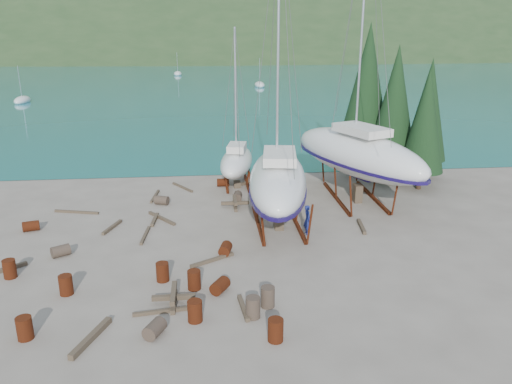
{
  "coord_description": "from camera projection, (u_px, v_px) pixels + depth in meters",
  "views": [
    {
      "loc": [
        -1.07,
        -22.91,
        10.82
      ],
      "look_at": [
        1.53,
        3.0,
        2.41
      ],
      "focal_mm": 35.0,
      "sensor_mm": 36.0,
      "label": 1
    }
  ],
  "objects": [
    {
      "name": "timber_1",
      "position": [
        362.0,
        226.0,
        28.74
      ],
      "size": [
        0.45,
        2.09,
        0.19
      ],
      "primitive_type": "cube",
      "rotation": [
        0.0,
        0.0,
        3.02
      ],
      "color": "brown",
      "rests_on": "ground"
    },
    {
      "name": "drum_5",
      "position": [
        268.0,
        297.0,
        20.45
      ],
      "size": [
        0.58,
        0.58,
        0.88
      ],
      "primitive_type": "cylinder",
      "color": "#2D2823",
      "rests_on": "ground"
    },
    {
      "name": "timber_9",
      "position": [
        155.0,
        196.0,
        34.06
      ],
      "size": [
        0.42,
        2.57,
        0.15
      ],
      "primitive_type": "cube",
      "rotation": [
        0.0,
        0.0,
        3.04
      ],
      "color": "brown",
      "rests_on": "ground"
    },
    {
      "name": "far_house_left",
      "position": [
        56.0,
        52.0,
        198.42
      ],
      "size": [
        6.6,
        5.6,
        5.6
      ],
      "color": "beige",
      "rests_on": "ground"
    },
    {
      "name": "drum_8",
      "position": [
        10.0,
        269.0,
        22.85
      ],
      "size": [
        0.58,
        0.58,
        0.88
      ],
      "primitive_type": "cylinder",
      "color": "#5E2910",
      "rests_on": "ground"
    },
    {
      "name": "far_house_right",
      "position": [
        279.0,
        51.0,
        206.98
      ],
      "size": [
        6.6,
        5.6,
        5.6
      ],
      "color": "beige",
      "rests_on": "ground"
    },
    {
      "name": "timber_14",
      "position": [
        1.0,
        271.0,
        23.44
      ],
      "size": [
        2.02,
        1.59,
        0.18
      ],
      "primitive_type": "cube",
      "rotation": [
        0.0,
        0.0,
        2.22
      ],
      "color": "brown",
      "rests_on": "ground"
    },
    {
      "name": "drum_7",
      "position": [
        276.0,
        330.0,
        18.17
      ],
      "size": [
        0.58,
        0.58,
        0.88
      ],
      "primitive_type": "cylinder",
      "color": "#5E2910",
      "rests_on": "ground"
    },
    {
      "name": "timber_10",
      "position": [
        162.0,
        218.0,
        30.05
      ],
      "size": [
        1.79,
        2.28,
        0.16
      ],
      "primitive_type": "cube",
      "rotation": [
        0.0,
        0.0,
        0.65
      ],
      "color": "brown",
      "rests_on": "ground"
    },
    {
      "name": "large_sailboat_near",
      "position": [
        278.0,
        179.0,
        28.37
      ],
      "size": [
        4.7,
        11.31,
        17.29
      ],
      "rotation": [
        0.0,
        0.0,
        -0.14
      ],
      "color": "silver",
      "rests_on": "ground"
    },
    {
      "name": "timber_11",
      "position": [
        145.0,
        235.0,
        27.53
      ],
      "size": [
        0.33,
        2.37,
        0.15
      ],
      "primitive_type": "cube",
      "rotation": [
        0.0,
        0.0,
        3.07
      ],
      "color": "brown",
      "rests_on": "ground"
    },
    {
      "name": "drum_6",
      "position": [
        225.0,
        249.0,
        25.3
      ],
      "size": [
        0.77,
        0.99,
        0.58
      ],
      "primitive_type": "cylinder",
      "rotation": [
        1.57,
        0.0,
        -0.23
      ],
      "color": "#5E2910",
      "rests_on": "ground"
    },
    {
      "name": "far_house_center",
      "position": [
        157.0,
        52.0,
        202.22
      ],
      "size": [
        6.6,
        5.6,
        5.6
      ],
      "color": "beige",
      "rests_on": "ground"
    },
    {
      "name": "drum_17",
      "position": [
        253.0,
        307.0,
        19.66
      ],
      "size": [
        0.58,
        0.58,
        0.88
      ],
      "primitive_type": "cylinder",
      "color": "#2D2823",
      "rests_on": "ground"
    },
    {
      "name": "moored_boat_left",
      "position": [
        22.0,
        100.0,
        78.96
      ],
      "size": [
        2.0,
        5.0,
        6.05
      ],
      "color": "silver",
      "rests_on": "ground"
    },
    {
      "name": "timber_6",
      "position": [
        244.0,
        183.0,
        36.87
      ],
      "size": [
        1.58,
        1.35,
        0.19
      ],
      "primitive_type": "cube",
      "rotation": [
        0.0,
        0.0,
        2.26
      ],
      "color": "brown",
      "rests_on": "ground"
    },
    {
      "name": "drum_11",
      "position": [
        238.0,
        196.0,
        33.34
      ],
      "size": [
        0.69,
        0.95,
        0.58
      ],
      "primitive_type": "cylinder",
      "rotation": [
        1.57,
        0.0,
        3.01
      ],
      "color": "#2D2823",
      "rests_on": "ground"
    },
    {
      "name": "bay_water",
      "position": [
        206.0,
        49.0,
        323.38
      ],
      "size": [
        700.0,
        700.0,
        0.0
      ],
      "primitive_type": "plane",
      "color": "#186978",
      "rests_on": "ground"
    },
    {
      "name": "drum_14",
      "position": [
        194.0,
        280.0,
        21.84
      ],
      "size": [
        0.58,
        0.58,
        0.88
      ],
      "primitive_type": "cylinder",
      "color": "#5E2910",
      "rests_on": "ground"
    },
    {
      "name": "drum_0",
      "position": [
        66.0,
        285.0,
        21.4
      ],
      "size": [
        0.58,
        0.58,
        0.88
      ],
      "primitive_type": "cylinder",
      "color": "#5E2910",
      "rests_on": "ground"
    },
    {
      "name": "timber_7",
      "position": [
        243.0,
        308.0,
        20.29
      ],
      "size": [
        0.38,
        1.92,
        0.17
      ],
      "primitive_type": "cube",
      "rotation": [
        0.0,
        0.0,
        0.11
      ],
      "color": "brown",
      "rests_on": "ground"
    },
    {
      "name": "worker",
      "position": [
        308.0,
        220.0,
        27.67
      ],
      "size": [
        0.45,
        0.65,
        1.7
      ],
      "primitive_type": "imported",
      "rotation": [
        0.0,
        0.0,
        1.64
      ],
      "color": "navy",
      "rests_on": "ground"
    },
    {
      "name": "cypress_mid_right",
      "position": [
        425.0,
        121.0,
        34.41
      ],
      "size": [
        3.06,
        3.06,
        8.5
      ],
      "color": "black",
      "rests_on": "ground"
    },
    {
      "name": "timber_pile_fore",
      "position": [
        174.0,
        297.0,
        20.68
      ],
      "size": [
        1.8,
        1.8,
        0.6
      ],
      "color": "brown",
      "rests_on": "ground"
    },
    {
      "name": "cypress_near_right",
      "position": [
        395.0,
        105.0,
        35.89
      ],
      "size": [
        3.6,
        3.6,
        10.0
      ],
      "color": "black",
      "rests_on": "ground"
    },
    {
      "name": "drum_15",
      "position": [
        61.0,
        251.0,
        25.08
      ],
      "size": [
        1.05,
        0.96,
        0.58
      ],
      "primitive_type": "cylinder",
      "rotation": [
        1.57,
        0.0,
        2.13
      ],
      "color": "#2D2823",
      "rests_on": "ground"
    },
    {
      "name": "cypress_back_left",
      "position": [
        367.0,
        89.0,
        37.37
      ],
      "size": [
        4.14,
        4.14,
        11.5
      ],
      "color": "black",
      "rests_on": "ground"
    },
    {
      "name": "moored_boat_far",
      "position": [
        178.0,
        74.0,
        128.39
      ],
      "size": [
        2.0,
        5.0,
        6.05
      ],
      "color": "silver",
      "rests_on": "ground"
    },
    {
      "name": "drum_4",
      "position": [
        223.0,
        182.0,
        36.42
      ],
      "size": [
        0.91,
        0.63,
        0.58
      ],
      "primitive_type": "cylinder",
      "rotation": [
        1.57,
        0.0,
        1.51
      ],
      "color": "#5E2910",
      "rests_on": "ground"
    },
    {
      "name": "drum_12",
      "position": [
        220.0,
        286.0,
        21.63
      ],
      "size": [
        0.95,
        1.05,
        0.58
      ],
      "primitive_type": "cylinder",
      "rotation": [
        1.57,
        0.0,
        2.6
      ],
      "color": "#5E2910",
      "rests_on": "ground"
    },
    {
      "name": "drum_9",
      "position": [
        162.0,
        200.0,
        32.6
      ],
      "size": [
        1.03,
        0.85,
        0.58
      ],
      "primitive_type": "cylinder",
      "rotation": [
        1.57,
        0.0,
        1.21
      ],
      "color": "#2D2823",
      "rests_on": "ground"
    },
    {
      "name": "drum_10",
      "position": [
        163.0,
        272.0,
        22.56
      ],
      "size": [
        0.58,
        0.58,
        0.88
      ],
      "primitive_type": "cylinder",
      "color": "#5E2910",
      "rests_on": "ground"
    },
    {
      "name": "timber_pile_aft",
      "position": [
        235.0,
        203.0,
        32.05
      ],
      "size": [
        1.8,
        1.8,
        0.6
      ],
      "color": "brown",
      "rests_on": "ground"
    },
    {
      "name": "large_sailboat_far",
      "position": [
        357.0,
        153.0,
        32.82
      ],
      "size": [
        8.07,
        12.74,
        19.47
      ],
      "rotation": [
        0.0,
        0.0,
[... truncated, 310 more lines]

